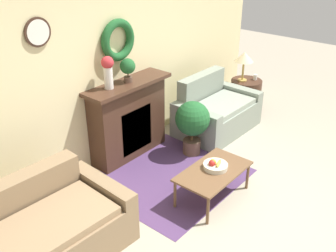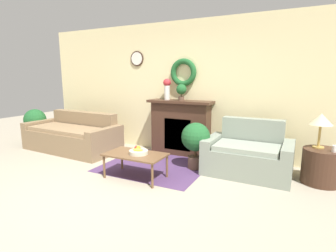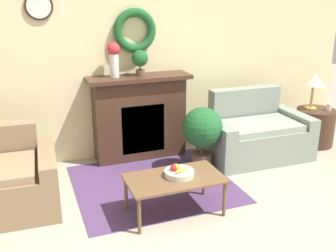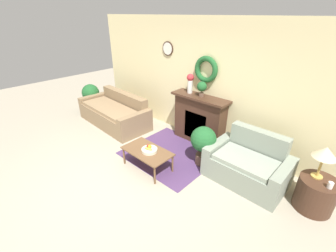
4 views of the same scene
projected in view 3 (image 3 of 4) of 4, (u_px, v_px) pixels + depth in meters
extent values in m
cube|color=#4C335B|center=(153.00, 183.00, 4.62)|extent=(1.80, 1.65, 0.01)
cube|color=beige|center=(126.00, 56.00, 5.11)|extent=(6.80, 0.06, 2.70)
cylinder|color=#382319|center=(39.00, 6.00, 4.52)|extent=(0.32, 0.02, 0.32)
cylinder|color=white|center=(39.00, 6.00, 4.51)|extent=(0.28, 0.01, 0.28)
torus|color=#1E5628|center=(135.00, 31.00, 4.96)|extent=(0.56, 0.11, 0.56)
cube|color=#42281C|center=(140.00, 119.00, 5.23)|extent=(1.20, 0.34, 1.07)
cube|color=black|center=(143.00, 129.00, 5.12)|extent=(0.58, 0.02, 0.64)
cube|color=orange|center=(144.00, 135.00, 5.14)|extent=(0.46, 0.01, 0.35)
cube|color=#42281C|center=(139.00, 78.00, 5.02)|extent=(1.34, 0.41, 0.05)
cube|color=#846B4C|center=(49.00, 177.00, 4.13)|extent=(0.21, 0.96, 0.58)
cube|color=gray|center=(259.00, 144.00, 5.24)|extent=(1.04, 0.69, 0.43)
cube|color=gray|center=(243.00, 118.00, 5.55)|extent=(1.03, 0.21, 0.89)
cube|color=gray|center=(216.00, 142.00, 5.11)|extent=(0.18, 0.87, 0.57)
cube|color=gray|center=(293.00, 132.00, 5.49)|extent=(0.18, 0.87, 0.57)
cube|color=gray|center=(260.00, 126.00, 5.16)|extent=(1.00, 0.64, 0.08)
cube|color=brown|center=(175.00, 178.00, 3.89)|extent=(0.96, 0.55, 0.03)
cylinder|color=brown|center=(139.00, 216.00, 3.60)|extent=(0.04, 0.04, 0.37)
cylinder|color=brown|center=(224.00, 199.00, 3.90)|extent=(0.04, 0.04, 0.37)
cylinder|color=brown|center=(126.00, 193.00, 4.02)|extent=(0.04, 0.04, 0.37)
cylinder|color=brown|center=(204.00, 179.00, 4.31)|extent=(0.04, 0.04, 0.37)
cylinder|color=beige|center=(179.00, 173.00, 3.91)|extent=(0.30, 0.30, 0.06)
sphere|color=#B2231E|center=(174.00, 168.00, 3.89)|extent=(0.08, 0.08, 0.08)
sphere|color=orange|center=(176.00, 168.00, 3.90)|extent=(0.08, 0.08, 0.08)
ellipsoid|color=yellow|center=(182.00, 170.00, 3.86)|extent=(0.17, 0.09, 0.04)
cylinder|color=#42281C|center=(315.00, 127.00, 5.75)|extent=(0.55, 0.55, 0.53)
cylinder|color=#B28E42|center=(310.00, 108.00, 5.69)|extent=(0.16, 0.16, 0.02)
cylinder|color=#B28E42|center=(312.00, 96.00, 5.63)|extent=(0.04, 0.04, 0.33)
cone|color=beige|center=(314.00, 79.00, 5.55)|extent=(0.33, 0.33, 0.17)
cylinder|color=silver|center=(329.00, 107.00, 5.60)|extent=(0.07, 0.07, 0.10)
cylinder|color=silver|center=(114.00, 66.00, 4.89)|extent=(0.12, 0.12, 0.29)
sphere|color=#B72D33|center=(114.00, 49.00, 4.83)|extent=(0.16, 0.16, 0.16)
cylinder|color=brown|center=(140.00, 73.00, 5.02)|extent=(0.12, 0.12, 0.08)
cylinder|color=#4C3823|center=(140.00, 67.00, 5.00)|extent=(0.02, 0.02, 0.06)
sphere|color=#1E5628|center=(140.00, 58.00, 4.96)|extent=(0.21, 0.21, 0.21)
cylinder|color=brown|center=(201.00, 162.00, 4.95)|extent=(0.26, 0.26, 0.22)
cylinder|color=#4C3823|center=(202.00, 149.00, 4.90)|extent=(0.04, 0.04, 0.14)
sphere|color=#1E5628|center=(202.00, 127.00, 4.81)|extent=(0.50, 0.50, 0.50)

